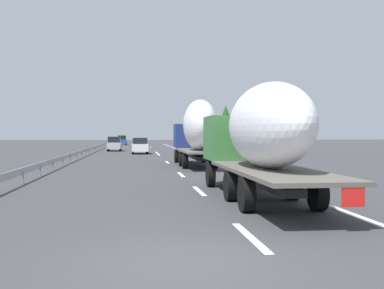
# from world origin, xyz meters

# --- Properties ---
(ground_plane) EXTENTS (260.00, 260.00, 0.00)m
(ground_plane) POSITION_xyz_m (40.00, 0.00, 0.00)
(ground_plane) COLOR #38383A
(lane_stripe_0) EXTENTS (3.20, 0.20, 0.01)m
(lane_stripe_0) POSITION_xyz_m (2.00, -1.80, 0.00)
(lane_stripe_0) COLOR white
(lane_stripe_0) RESTS_ON ground_plane
(lane_stripe_1) EXTENTS (3.20, 0.20, 0.01)m
(lane_stripe_1) POSITION_xyz_m (10.75, -1.80, 0.00)
(lane_stripe_1) COLOR white
(lane_stripe_1) RESTS_ON ground_plane
(lane_stripe_2) EXTENTS (3.20, 0.20, 0.01)m
(lane_stripe_2) POSITION_xyz_m (18.56, -1.80, 0.00)
(lane_stripe_2) COLOR white
(lane_stripe_2) RESTS_ON ground_plane
(lane_stripe_3) EXTENTS (3.20, 0.20, 0.01)m
(lane_stripe_3) POSITION_xyz_m (30.41, -1.80, 0.00)
(lane_stripe_3) COLOR white
(lane_stripe_3) RESTS_ON ground_plane
(lane_stripe_4) EXTENTS (3.20, 0.20, 0.01)m
(lane_stripe_4) POSITION_xyz_m (44.35, -1.80, 0.00)
(lane_stripe_4) COLOR white
(lane_stripe_4) RESTS_ON ground_plane
(lane_stripe_5) EXTENTS (3.20, 0.20, 0.01)m
(lane_stripe_5) POSITION_xyz_m (48.00, -1.80, 0.00)
(lane_stripe_5) COLOR white
(lane_stripe_5) RESTS_ON ground_plane
(lane_stripe_6) EXTENTS (3.20, 0.20, 0.01)m
(lane_stripe_6) POSITION_xyz_m (51.15, -1.80, 0.00)
(lane_stripe_6) COLOR white
(lane_stripe_6) RESTS_ON ground_plane
(lane_stripe_7) EXTENTS (3.20, 0.20, 0.01)m
(lane_stripe_7) POSITION_xyz_m (74.15, -1.80, 0.00)
(lane_stripe_7) COLOR white
(lane_stripe_7) RESTS_ON ground_plane
(edge_line_right) EXTENTS (110.00, 0.20, 0.01)m
(edge_line_right) POSITION_xyz_m (45.00, -5.50, 0.00)
(edge_line_right) COLOR white
(edge_line_right) RESTS_ON ground_plane
(truck_lead) EXTENTS (12.14, 2.55, 4.66)m
(truck_lead) POSITION_xyz_m (25.20, -3.60, 2.58)
(truck_lead) COLOR navy
(truck_lead) RESTS_ON ground_plane
(truck_trailing) EXTENTS (12.54, 2.55, 4.02)m
(truck_trailing) POSITION_xyz_m (8.06, -3.60, 2.34)
(truck_trailing) COLOR #387038
(truck_trailing) RESTS_ON ground_plane
(car_white_van) EXTENTS (4.62, 1.86, 1.86)m
(car_white_van) POSITION_xyz_m (47.20, 0.26, 0.94)
(car_white_van) COLOR white
(car_white_van) RESTS_ON ground_plane
(car_blue_sedan) EXTENTS (4.74, 1.83, 1.97)m
(car_blue_sedan) POSITION_xyz_m (91.97, 3.54, 0.98)
(car_blue_sedan) COLOR #28479E
(car_blue_sedan) RESTS_ON ground_plane
(car_silver_hatch) EXTENTS (4.69, 1.79, 1.94)m
(car_silver_hatch) POSITION_xyz_m (56.45, 3.60, 0.97)
(car_silver_hatch) COLOR #ADB2B7
(car_silver_hatch) RESTS_ON ground_plane
(road_sign) EXTENTS (0.10, 0.90, 3.37)m
(road_sign) POSITION_xyz_m (50.43, -6.70, 2.32)
(road_sign) COLOR gray
(road_sign) RESTS_ON ground_plane
(tree_0) EXTENTS (2.56, 2.56, 7.48)m
(tree_0) POSITION_xyz_m (64.95, -9.61, 4.53)
(tree_0) COLOR #472D19
(tree_0) RESTS_ON ground_plane
(tree_1) EXTENTS (3.01, 3.01, 7.11)m
(tree_1) POSITION_xyz_m (53.87, -12.88, 4.47)
(tree_1) COLOR #472D19
(tree_1) RESTS_ON ground_plane
(tree_2) EXTENTS (3.18, 3.18, 5.13)m
(tree_2) POSITION_xyz_m (41.36, -12.41, 3.21)
(tree_2) COLOR #472D19
(tree_2) RESTS_ON ground_plane
(tree_3) EXTENTS (2.97, 2.97, 5.97)m
(tree_3) POSITION_xyz_m (51.70, -10.67, 3.93)
(tree_3) COLOR #472D19
(tree_3) RESTS_ON ground_plane
(guardrail_median) EXTENTS (94.00, 0.10, 0.76)m
(guardrail_median) POSITION_xyz_m (43.00, 6.00, 0.58)
(guardrail_median) COLOR #9EA0A5
(guardrail_median) RESTS_ON ground_plane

